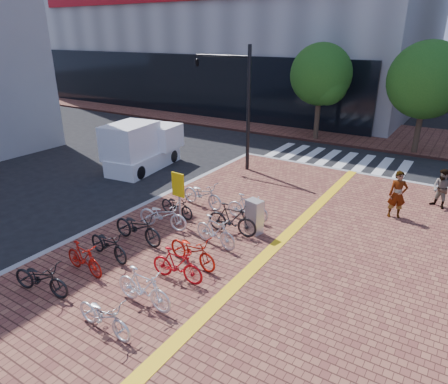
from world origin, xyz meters
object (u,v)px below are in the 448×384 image
Objects in this scene: bike_10 at (192,250)px; bike_13 at (248,208)px; bike_4 at (163,215)px; bike_8 at (144,288)px; bike_11 at (215,231)px; bike_7 at (104,315)px; traffic_light_pole at (224,84)px; bike_5 at (177,205)px; utility_box at (254,217)px; pedestrian_a at (398,195)px; yellow_sign at (178,189)px; bike_0 at (41,278)px; pedestrian_b at (442,189)px; bike_1 at (84,258)px; bike_3 at (138,227)px; bike_2 at (108,244)px; bike_9 at (177,265)px; bike_12 at (232,219)px; bike_6 at (202,194)px.

bike_10 is 3.54m from bike_13.
bike_4 is 1.08× the size of bike_8.
bike_11 reaches higher than bike_13.
bike_10 reaches higher than bike_7.
bike_11 reaches higher than bike_4.
traffic_light_pole is at bearing 40.14° from bike_11.
bike_7 is (2.56, -5.83, 0.02)m from bike_5.
bike_5 is 3.12m from utility_box.
yellow_sign reaches higher than pedestrian_a.
yellow_sign is (-2.10, 4.08, 0.85)m from bike_8.
bike_0 is 0.30× the size of traffic_light_pole.
bike_1 is at bearing -100.18° from pedestrian_b.
bike_3 is 2.36m from bike_10.
bike_3 is at bearing 126.20° from bike_11.
bike_2 is 2.62m from bike_10.
bike_8 is (2.48, -0.20, 0.06)m from bike_1.
pedestrian_a is at bearing -29.84° from bike_11.
pedestrian_a is at bearing -33.36° from bike_1.
yellow_sign is at bearing 54.95° from bike_10.
pedestrian_a reaches higher than bike_9.
bike_7 is 1.03× the size of bike_13.
utility_box is at bearing -37.64° from bike_0.
bike_2 is 1.09× the size of bike_9.
utility_box is at bearing -3.24° from bike_7.
bike_4 is 2.46m from bike_12.
bike_6 is 1.25× the size of pedestrian_b.
yellow_sign is (-2.52, -0.92, 0.77)m from utility_box.
pedestrian_b is (8.03, 7.23, 0.29)m from bike_4.
bike_6 is 2.93m from utility_box.
pedestrian_a reaches higher than bike_0.
bike_0 is 1.13× the size of pedestrian_b.
pedestrian_b is at bearing -56.94° from bike_4.
utility_box is (0.42, 5.01, 0.08)m from bike_8.
yellow_sign is (-1.90, 0.55, 0.87)m from bike_11.
bike_1 is 0.87× the size of pedestrian_a.
pedestrian_b is at bearing 30.65° from pedestrian_a.
yellow_sign reaches higher than pedestrian_b.
bike_4 is 2.69m from bike_10.
bike_11 is (2.18, -2.35, -0.01)m from bike_6.
yellow_sign reaches higher than bike_8.
bike_10 is at bearing -58.95° from bike_2.
traffic_light_pole is at bearing 29.86° from bike_6.
bike_8 is 0.29× the size of traffic_light_pole.
bike_0 is 0.99× the size of pedestrian_a.
bike_4 is at bearing -153.71° from utility_box.
bike_9 is at bearing -78.81° from bike_2.
bike_12 is (0.03, 0.98, 0.04)m from bike_11.
bike_0 is at bearing -96.14° from yellow_sign.
bike_12 is at bearing 2.26° from bike_7.
bike_4 is at bearing -161.04° from bike_5.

